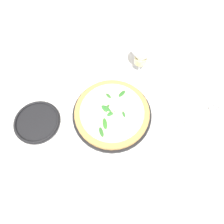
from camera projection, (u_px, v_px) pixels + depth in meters
ground_plane at (120, 120)px, 0.87m from camera, size 6.00×6.00×0.00m
pizza_arugula_main at (112, 113)px, 0.86m from camera, size 0.32×0.32×0.05m
wine_glass at (141, 56)px, 0.86m from camera, size 0.09×0.09×0.17m
napkin at (198, 117)px, 0.87m from camera, size 0.12×0.09×0.01m
fork at (201, 116)px, 0.87m from camera, size 0.22×0.03×0.00m
side_plate_white at (37, 122)px, 0.86m from camera, size 0.18×0.18×0.02m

